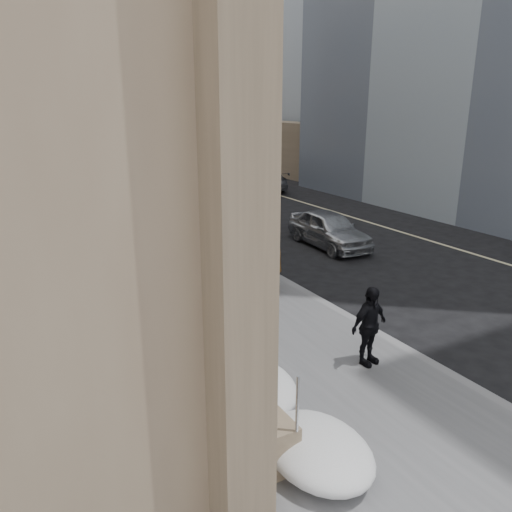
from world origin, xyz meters
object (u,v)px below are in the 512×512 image
(car_grey, at_px, (263,179))
(car_silver, at_px, (329,229))
(pedestrian, at_px, (369,326))
(mounted_horse_left, at_px, (209,256))
(mounted_horse_right, at_px, (246,249))

(car_grey, bearing_deg, car_silver, 77.77)
(pedestrian, height_order, car_grey, pedestrian)
(mounted_horse_left, xyz_separation_m, car_grey, (10.61, 15.59, -0.61))
(mounted_horse_left, xyz_separation_m, car_silver, (6.29, 2.75, -0.58))
(mounted_horse_right, bearing_deg, mounted_horse_left, -2.83)
(pedestrian, bearing_deg, mounted_horse_left, 94.31)
(mounted_horse_right, xyz_separation_m, car_grey, (9.20, 15.16, -0.49))
(car_silver, xyz_separation_m, car_grey, (4.32, 12.84, -0.03))
(mounted_horse_right, height_order, car_silver, mounted_horse_right)
(pedestrian, bearing_deg, car_silver, 48.35)
(mounted_horse_left, height_order, car_grey, mounted_horse_left)
(mounted_horse_right, height_order, pedestrian, mounted_horse_right)
(car_grey, bearing_deg, pedestrian, 72.34)
(mounted_horse_left, distance_m, mounted_horse_right, 1.48)
(mounted_horse_right, bearing_deg, car_grey, -141.08)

